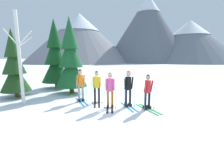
# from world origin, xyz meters

# --- Properties ---
(ground_plane) EXTENTS (400.00, 400.00, 0.00)m
(ground_plane) POSITION_xyz_m (0.00, 0.00, 0.00)
(ground_plane) COLOR white
(skier_in_orange) EXTENTS (1.14, 1.66, 1.82)m
(skier_in_orange) POSITION_xyz_m (-1.58, 0.69, 1.04)
(skier_in_orange) COLOR #1E84D1
(skier_in_orange) RESTS_ON ground
(skier_in_yellow) EXTENTS (0.61, 1.74, 1.74)m
(skier_in_yellow) POSITION_xyz_m (-0.63, 0.50, 0.98)
(skier_in_yellow) COLOR black
(skier_in_yellow) RESTS_ON ground
(skier_in_pink) EXTENTS (0.61, 1.61, 1.76)m
(skier_in_pink) POSITION_xyz_m (0.17, -0.28, 0.97)
(skier_in_pink) COLOR black
(skier_in_pink) RESTS_ON ground
(skier_in_black) EXTENTS (0.88, 1.61, 1.83)m
(skier_in_black) POSITION_xyz_m (1.05, -0.03, 1.04)
(skier_in_black) COLOR #1E84D1
(skier_in_black) RESTS_ON ground
(skier_in_red) EXTENTS (1.11, 1.72, 1.68)m
(skier_in_red) POSITION_xyz_m (1.97, -0.35, 0.91)
(skier_in_red) COLOR green
(skier_in_red) RESTS_ON ground
(pine_tree_near) EXTENTS (2.10, 2.10, 5.08)m
(pine_tree_near) POSITION_xyz_m (-2.77, 2.66, 2.32)
(pine_tree_near) COLOR #51381E
(pine_tree_near) RESTS_ON ground
(pine_tree_mid) EXTENTS (1.72, 1.72, 4.16)m
(pine_tree_mid) POSITION_xyz_m (-5.82, 1.30, 1.90)
(pine_tree_mid) COLOR #51381E
(pine_tree_mid) RESTS_ON ground
(pine_tree_far) EXTENTS (2.22, 2.22, 5.36)m
(pine_tree_far) POSITION_xyz_m (-4.57, 4.38, 2.45)
(pine_tree_far) COLOR #51381E
(pine_tree_far) RESTS_ON ground
(birch_tree_tall) EXTENTS (1.31, 0.94, 4.73)m
(birch_tree_tall) POSITION_xyz_m (-4.43, -0.13, 2.43)
(birch_tree_tall) COLOR silver
(birch_tree_tall) RESTS_ON ground
(mountain_ridge_distant) EXTENTS (93.18, 58.39, 29.53)m
(mountain_ridge_distant) POSITION_xyz_m (0.15, 67.71, 11.46)
(mountain_ridge_distant) COLOR slate
(mountain_ridge_distant) RESTS_ON ground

